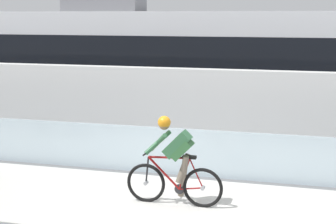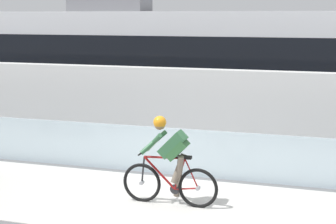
{
  "view_description": "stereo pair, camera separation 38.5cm",
  "coord_description": "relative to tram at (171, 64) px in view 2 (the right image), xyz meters",
  "views": [
    {
      "loc": [
        2.64,
        -9.12,
        3.36
      ],
      "look_at": [
        -0.66,
        2.35,
        1.25
      ],
      "focal_mm": 59.19,
      "sensor_mm": 36.0,
      "label": 1
    },
    {
      "loc": [
        3.01,
        -9.01,
        3.36
      ],
      "look_at": [
        -0.66,
        2.35,
        1.25
      ],
      "focal_mm": 59.19,
      "sensor_mm": 36.0,
      "label": 2
    }
  ],
  "objects": [
    {
      "name": "tram_rail_far",
      "position": [
        2.03,
        0.72,
        -1.89
      ],
      "size": [
        32.0,
        0.08,
        0.01
      ],
      "primitive_type": "cube",
      "color": "#595654",
      "rests_on": "ground"
    },
    {
      "name": "bike_path_deck",
      "position": [
        2.03,
        -6.85,
        -1.89
      ],
      "size": [
        32.0,
        3.2,
        0.01
      ],
      "primitive_type": "cube",
      "color": "silver",
      "rests_on": "ground"
    },
    {
      "name": "ground_plane",
      "position": [
        2.03,
        -6.85,
        -1.89
      ],
      "size": [
        200.0,
        200.0,
        0.0
      ],
      "primitive_type": "plane",
      "color": "slate"
    },
    {
      "name": "tram_rail_near",
      "position": [
        2.03,
        -0.72,
        -1.89
      ],
      "size": [
        32.0,
        0.08,
        0.01
      ],
      "primitive_type": "cube",
      "color": "#595654",
      "rests_on": "ground"
    },
    {
      "name": "glass_parapet",
      "position": [
        2.03,
        -5.0,
        -1.39
      ],
      "size": [
        32.0,
        0.05,
        1.0
      ],
      "primitive_type": "cube",
      "color": "silver",
      "rests_on": "ground"
    },
    {
      "name": "tram",
      "position": [
        0.0,
        0.0,
        0.0
      ],
      "size": [
        11.06,
        2.54,
        3.81
      ],
      "color": "silver",
      "rests_on": "ground"
    },
    {
      "name": "cyclist_on_bike",
      "position": [
        2.17,
        -6.85,
        -1.11
      ],
      "size": [
        1.77,
        0.58,
        1.61
      ],
      "color": "black",
      "rests_on": "ground"
    },
    {
      "name": "concrete_barrier_wall",
      "position": [
        2.03,
        -3.2,
        -0.85
      ],
      "size": [
        32.0,
        0.36,
        2.09
      ],
      "primitive_type": "cube",
      "color": "silver",
      "rests_on": "ground"
    }
  ]
}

